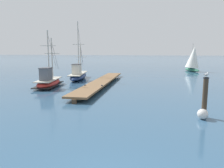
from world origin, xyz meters
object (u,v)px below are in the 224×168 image
fishing_boat_1 (78,75)px  mooring_buoy (203,114)px  mooring_piling (205,97)px  fishing_boat_0 (48,81)px  distant_sailboat (193,59)px  perched_seagull (206,75)px

fishing_boat_1 → mooring_buoy: (12.63, -13.51, -0.33)m
mooring_buoy → fishing_boat_1: bearing=133.1°
fishing_boat_1 → mooring_piling: fishing_boat_1 is taller
fishing_boat_0 → distant_sailboat: bearing=52.2°
fishing_boat_1 → mooring_buoy: 18.50m
mooring_piling → fishing_boat_0: bearing=152.4°
fishing_boat_0 → mooring_buoy: bearing=-29.0°
perched_seagull → fishing_boat_0: bearing=152.4°
perched_seagull → mooring_buoy: (-0.11, -0.34, -2.06)m
perched_seagull → distant_sailboat: (2.93, 28.01, -0.07)m
mooring_piling → perched_seagull: perched_seagull is taller
fishing_boat_1 → mooring_piling: size_ratio=3.42×
fishing_boat_1 → distant_sailboat: 21.64m
mooring_piling → mooring_buoy: 0.92m
mooring_buoy → distant_sailboat: bearing=83.9°
perched_seagull → distant_sailboat: 28.16m
mooring_buoy → distant_sailboat: distant_sailboat is taller
fishing_boat_0 → mooring_buoy: fishing_boat_0 is taller
fishing_boat_0 → perched_seagull: bearing=-27.6°
fishing_boat_0 → mooring_buoy: 15.16m
mooring_piling → perched_seagull: size_ratio=7.15×
fishing_boat_0 → mooring_buoy: (13.26, -7.34, -0.31)m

